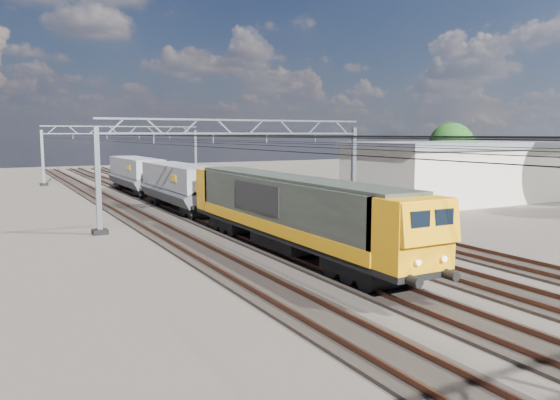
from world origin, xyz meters
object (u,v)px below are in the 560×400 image
catenary_gantry_mid (241,166)px  hopper_wagon_lead (180,183)px  hopper_wagon_mid (136,172)px  tree_far (455,147)px  catenary_gantry_far (124,152)px  industrial_shed (452,171)px  locomotive (288,209)px

catenary_gantry_mid → hopper_wagon_lead: catenary_gantry_mid is taller
hopper_wagon_mid → tree_far: tree_far is taller
catenary_gantry_far → tree_far: (30.32, -26.21, 0.80)m
catenary_gantry_mid → hopper_wagon_lead: bearing=105.1°
industrial_shed → tree_far: bearing=43.1°
catenary_gantry_mid → catenary_gantry_far: (0.00, 36.00, 0.00)m
industrial_shed → tree_far: 11.56m
locomotive → hopper_wagon_lead: locomotive is taller
locomotive → hopper_wagon_lead: 17.70m
locomotive → tree_far: tree_far is taller
locomotive → hopper_wagon_mid: 31.90m
catenary_gantry_mid → catenary_gantry_far: 36.00m
locomotive → hopper_wagon_lead: size_ratio=1.62×
locomotive → hopper_wagon_mid: bearing=90.0°
locomotive → industrial_shed: size_ratio=1.13×
hopper_wagon_mid → industrial_shed: 31.00m
hopper_wagon_lead → tree_far: 32.50m
catenary_gantry_far → tree_far: size_ratio=2.70×
catenary_gantry_mid → hopper_wagon_mid: catenary_gantry_mid is taller
catenary_gantry_far → catenary_gantry_mid: bearing=-90.0°
locomotive → tree_far: (32.32, 20.08, 2.38)m
tree_far → locomotive: bearing=-148.2°
hopper_wagon_lead → industrial_shed: (24.00, -5.41, 0.49)m
catenary_gantry_mid → tree_far: bearing=17.9°
catenary_gantry_far → locomotive: 46.36m
catenary_gantry_mid → catenary_gantry_far: same height
locomotive → tree_far: bearing=31.8°
catenary_gantry_mid → hopper_wagon_lead: size_ratio=1.53×
locomotive → tree_far: size_ratio=2.86×
hopper_wagon_lead → locomotive: bearing=-90.0°
locomotive → hopper_wagon_lead: (-0.00, 17.70, -0.09)m
industrial_shed → hopper_wagon_mid: bearing=140.8°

